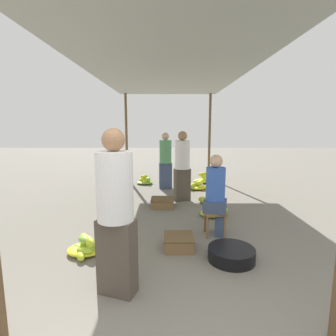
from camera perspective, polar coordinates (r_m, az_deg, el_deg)
The scene contains 17 objects.
canopy_post_back_left at distance 8.79m, azimuth -9.03°, elevation 6.70°, with size 0.08×0.08×2.79m, color brown.
canopy_post_back_right at distance 8.79m, azimuth 9.03°, elevation 6.70°, with size 0.08×0.08×2.79m, color brown.
canopy_tarp at distance 5.41m, azimuth 0.00°, elevation 20.50°, with size 3.14×7.15×0.04m, color #9EA399.
vendor_foreground at distance 2.71m, azimuth -11.33°, elevation -9.18°, with size 0.46×0.46×1.72m.
stool at distance 4.31m, azimuth 10.12°, elevation -10.16°, with size 0.34×0.34×0.40m.
vendor_seated at distance 4.22m, azimuth 10.49°, elevation -5.61°, with size 0.42×0.42×1.30m.
basin_black at distance 3.69m, azimuth 13.63°, elevation -17.76°, with size 0.61×0.61×0.17m.
banana_pile_left_0 at distance 3.92m, azimuth -17.48°, elevation -16.03°, with size 0.50×0.55×0.25m.
banana_pile_left_1 at distance 8.01m, azimuth -4.94°, elevation -2.84°, with size 0.48×0.52×0.28m.
banana_pile_right_0 at distance 5.27m, azimuth 9.94°, elevation -9.26°, with size 0.57×0.46×0.29m.
banana_pile_right_1 at distance 6.08m, azimuth 8.85°, elevation -6.96°, with size 0.51×0.42×0.17m.
banana_pile_right_2 at distance 7.34m, azimuth 6.17°, elevation -4.03°, with size 0.61×0.42×0.23m.
banana_pile_right_3 at distance 8.27m, azimuth 7.66°, elevation -2.47°, with size 0.64×0.52×0.32m.
crate_near at distance 3.89m, azimuth 2.36°, elevation -15.84°, with size 0.42×0.42×0.19m.
crate_mid at distance 5.76m, azimuth -1.25°, elevation -7.54°, with size 0.49×0.49×0.18m.
shopper_walking_mid at distance 6.10m, azimuth 3.14°, elevation 0.65°, with size 0.44×0.44×1.63m.
shopper_walking_far at distance 7.30m, azimuth -0.55°, elevation 1.79°, with size 0.37×0.37×1.57m.
Camera 1 is at (0.00, -1.63, 1.73)m, focal length 28.00 mm.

